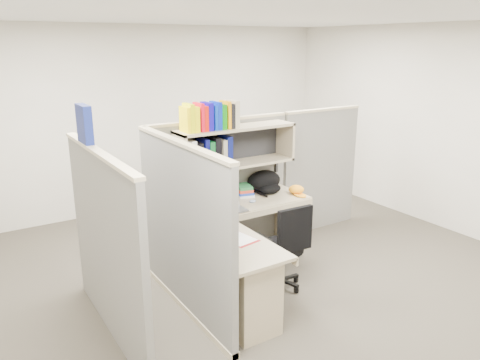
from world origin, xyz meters
TOP-DOWN VIEW (x-y plane):
  - ground at (0.00, 0.00)m, footprint 6.00×6.00m
  - room_shell at (0.00, 0.00)m, footprint 6.00×6.00m
  - cubicle at (-0.37, 0.45)m, footprint 3.79×1.84m
  - desk at (-0.41, -0.29)m, footprint 1.74×1.75m
  - laptop at (-0.17, 0.38)m, footprint 0.33×0.33m
  - backpack at (0.54, 0.71)m, footprint 0.50×0.43m
  - orange_cap at (0.80, 0.48)m, footprint 0.23×0.25m
  - snack_canister at (-0.49, -0.16)m, footprint 0.11×0.11m
  - tissue_box at (-0.82, -0.50)m, footprint 0.12×0.12m
  - mouse at (0.18, 0.48)m, footprint 0.09×0.07m
  - paper_cup at (0.02, 0.73)m, footprint 0.08×0.08m
  - book_stack at (0.24, 0.75)m, footprint 0.24×0.29m
  - loose_paper at (-0.48, -0.28)m, footprint 0.27×0.33m
  - task_chair at (0.12, -0.20)m, footprint 0.49×0.45m

SIDE VIEW (x-z plane):
  - ground at x=0.00m, z-range 0.00..0.00m
  - task_chair at x=0.12m, z-range -0.14..0.80m
  - desk at x=-0.41m, z-range 0.07..0.80m
  - loose_paper at x=-0.48m, z-range 0.73..0.73m
  - mouse at x=0.18m, z-range 0.73..0.76m
  - orange_cap at x=0.80m, z-range 0.73..0.83m
  - paper_cup at x=0.02m, z-range 0.73..0.83m
  - snack_canister at x=-0.49m, z-range 0.73..0.84m
  - book_stack at x=0.24m, z-range 0.73..0.85m
  - tissue_box at x=-0.82m, z-range 0.73..0.91m
  - laptop at x=-0.17m, z-range 0.73..0.96m
  - backpack at x=0.54m, z-range 0.73..0.98m
  - cubicle at x=-0.37m, z-range -0.07..1.88m
  - room_shell at x=0.00m, z-range -1.38..4.62m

